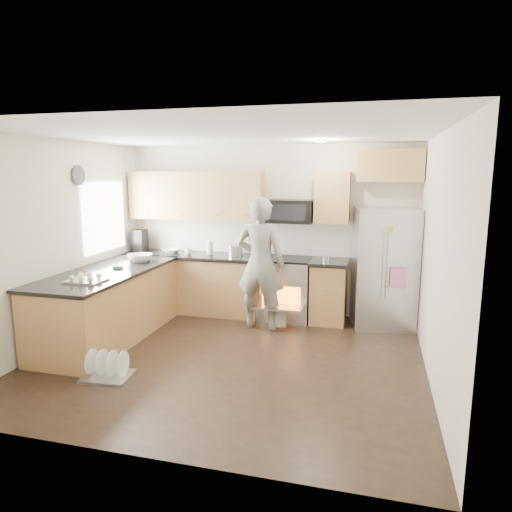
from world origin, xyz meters
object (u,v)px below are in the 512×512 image
(stove_range, at_px, (286,275))
(person, at_px, (261,264))
(refrigerator, at_px, (384,268))
(dish_rack, at_px, (108,370))

(stove_range, relative_size, person, 0.96)
(stove_range, relative_size, refrigerator, 1.05)
(dish_rack, bearing_deg, person, 58.87)
(stove_range, xyz_separation_m, dish_rack, (-1.46, -2.52, -0.59))
(person, bearing_deg, dish_rack, 61.74)
(refrigerator, height_order, dish_rack, refrigerator)
(person, bearing_deg, stove_range, -112.93)
(refrigerator, xyz_separation_m, person, (-1.68, -0.52, 0.08))
(person, height_order, dish_rack, person)
(stove_range, height_order, refrigerator, stove_range)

